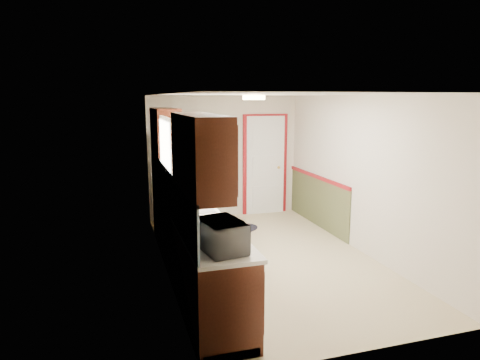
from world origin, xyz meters
TOP-DOWN VIEW (x-y plane):
  - room_shell at (0.00, 0.00)m, footprint 3.20×5.20m
  - kitchen_run at (-1.24, -0.29)m, footprint 0.63×4.00m
  - back_wall_trim at (0.99, 2.21)m, footprint 1.12×2.30m
  - ceiling_fixture at (-0.30, -0.20)m, footprint 0.30×0.30m
  - microwave at (-1.20, -1.95)m, footprint 0.39×0.58m
  - refrigerator at (-0.74, 1.79)m, footprint 0.79×0.78m
  - rug at (-0.09, 1.52)m, footprint 1.07×0.84m
  - cooktop at (-1.19, 1.40)m, footprint 0.51×0.61m

SIDE VIEW (x-z plane):
  - rug at x=-0.09m, z-range 0.00..0.01m
  - kitchen_run at x=-1.24m, z-range -0.29..1.91m
  - back_wall_trim at x=0.99m, z-range -0.15..1.93m
  - refrigerator at x=-0.74m, z-range 0.00..1.86m
  - cooktop at x=-1.19m, z-range 0.94..0.96m
  - microwave at x=-1.20m, z-range 0.94..1.30m
  - room_shell at x=0.00m, z-range -0.06..2.46m
  - ceiling_fixture at x=-0.30m, z-range 2.33..2.39m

